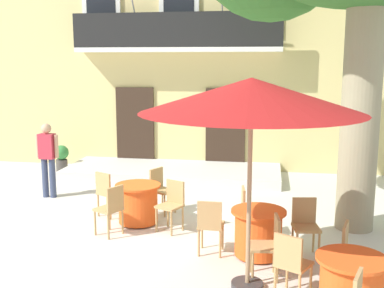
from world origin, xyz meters
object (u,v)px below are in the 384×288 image
cafe_chair_front_1 (352,252)px  cafe_chair_front_2 (291,262)px  cafe_chair_near_tree_0 (305,223)px  cafe_table_front (351,286)px  cafe_chair_middle_0 (172,202)px  cafe_chair_middle_1 (160,187)px  pedestrian_near_entrance (48,156)px  cafe_chair_middle_2 (107,191)px  cafe_umbrella (251,96)px  ground_planter_left (61,157)px  cafe_chair_near_tree_1 (249,209)px  cafe_chair_near_tree_2 (210,223)px  cafe_table_near_tree (258,233)px  cafe_chair_near_tree_3 (269,242)px  cafe_chair_middle_3 (111,207)px  cafe_table_middle (138,203)px

cafe_chair_front_1 → cafe_chair_front_2: size_ratio=1.00×
cafe_chair_near_tree_0 → cafe_table_front: size_ratio=1.05×
cafe_chair_middle_0 → cafe_chair_front_2: same height
cafe_chair_middle_1 → pedestrian_near_entrance: 2.85m
cafe_chair_middle_2 → cafe_umbrella: (2.88, -2.55, 2.08)m
cafe_umbrella → pedestrian_near_entrance: cafe_umbrella is taller
cafe_chair_middle_2 → ground_planter_left: cafe_chair_middle_2 is taller
cafe_umbrella → cafe_chair_middle_2: bearing=138.5°
cafe_chair_near_tree_0 → cafe_chair_near_tree_1: size_ratio=1.00×
cafe_chair_near_tree_2 → cafe_chair_front_1: bearing=-22.1°
cafe_chair_near_tree_2 → cafe_chair_middle_0: 1.29m
cafe_table_near_tree → cafe_chair_middle_1: cafe_chair_middle_1 is taller
cafe_chair_near_tree_0 → cafe_chair_middle_0: (-2.31, 0.73, 0.00)m
cafe_table_front → cafe_chair_middle_0: bearing=136.8°
cafe_chair_near_tree_1 → cafe_chair_near_tree_2: 0.99m
cafe_chair_front_1 → ground_planter_left: 9.02m
cafe_chair_middle_2 → cafe_chair_middle_0: bearing=-20.4°
cafe_chair_middle_1 → cafe_chair_front_1: (3.29, -2.78, 0.00)m
cafe_table_near_tree → pedestrian_near_entrance: size_ratio=0.51×
cafe_chair_middle_0 → cafe_chair_near_tree_3: bearing=-43.4°
cafe_chair_near_tree_1 → cafe_umbrella: (0.07, -1.83, 2.08)m
cafe_chair_near_tree_1 → cafe_chair_middle_3: 2.41m
cafe_chair_middle_2 → cafe_chair_front_1: 4.87m
cafe_chair_front_1 → cafe_chair_near_tree_0: bearing=116.8°
cafe_chair_middle_0 → cafe_chair_middle_3: 1.09m
pedestrian_near_entrance → cafe_umbrella: bearing=-38.1°
cafe_chair_middle_1 → cafe_chair_middle_0: bearing=-65.3°
cafe_chair_near_tree_1 → cafe_chair_middle_0: same height
cafe_table_near_tree → cafe_table_middle: (-2.29, 1.18, 0.00)m
cafe_chair_near_tree_2 → cafe_chair_front_2: same height
pedestrian_near_entrance → cafe_chair_near_tree_2: bearing=-33.2°
cafe_chair_near_tree_1 → cafe_chair_middle_2: size_ratio=1.00×
cafe_table_near_tree → cafe_umbrella: cafe_umbrella is taller
cafe_chair_near_tree_0 → pedestrian_near_entrance: 5.99m
cafe_table_middle → cafe_chair_middle_0: 0.77m
cafe_chair_near_tree_0 → cafe_chair_near_tree_2: size_ratio=1.00×
cafe_chair_near_tree_3 → cafe_chair_middle_2: 3.85m
cafe_table_middle → cafe_chair_middle_2: size_ratio=0.95×
cafe_chair_near_tree_3 → cafe_chair_middle_3: bearing=156.1°
cafe_chair_near_tree_2 → cafe_table_middle: cafe_chair_near_tree_2 is taller
cafe_table_front → pedestrian_near_entrance: (-5.91, 4.18, 0.56)m
cafe_chair_front_1 → cafe_umbrella: cafe_umbrella is taller
cafe_table_middle → cafe_umbrella: size_ratio=0.30×
ground_planter_left → pedestrian_near_entrance: 2.62m
cafe_umbrella → ground_planter_left: size_ratio=3.95×
cafe_chair_middle_2 → cafe_table_near_tree: bearing=-25.9°
cafe_table_near_tree → cafe_chair_middle_2: (-2.99, 1.45, 0.14)m
ground_planter_left → pedestrian_near_entrance: bearing=-71.5°
cafe_chair_near_tree_0 → cafe_chair_middle_3: 3.31m
cafe_chair_near_tree_3 → cafe_table_front: size_ratio=1.05×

